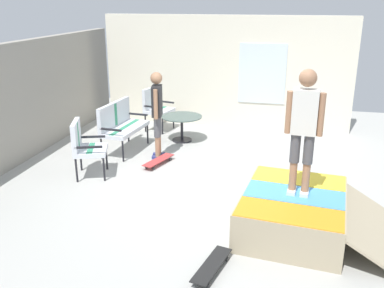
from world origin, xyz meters
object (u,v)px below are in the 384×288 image
(skate_ramp, at_px, (295,212))
(skateboard_spare, at_px, (212,265))
(person_skater, at_px, (304,124))
(patio_bench, at_px, (120,122))
(patio_chair_by_wall, at_px, (84,144))
(patio_table, at_px, (182,123))
(person_watching, at_px, (157,109))
(patio_chair_near_house, at_px, (155,105))
(skateboard_by_bench, at_px, (159,160))

(skate_ramp, xyz_separation_m, skateboard_spare, (-1.21, 0.93, -0.19))
(person_skater, bearing_deg, skateboard_spare, 142.58)
(person_skater, bearing_deg, patio_bench, 55.25)
(patio_bench, height_order, skateboard_spare, patio_bench)
(person_skater, bearing_deg, patio_chair_by_wall, 73.87)
(patio_table, distance_m, person_watching, 1.29)
(patio_bench, bearing_deg, patio_chair_near_house, -8.76)
(person_skater, distance_m, skateboard_spare, 2.12)
(patio_bench, height_order, person_skater, person_skater)
(patio_table, bearing_deg, person_watching, 169.86)
(patio_chair_near_house, xyz_separation_m, patio_table, (-0.69, -0.84, -0.21))
(patio_chair_near_house, bearing_deg, skateboard_spare, -155.81)
(patio_chair_by_wall, bearing_deg, skateboard_by_bench, -53.81)
(patio_table, bearing_deg, skate_ramp, -144.04)
(skateboard_by_bench, bearing_deg, skateboard_spare, -152.39)
(patio_bench, xyz_separation_m, skateboard_spare, (-3.72, -2.64, -0.53))
(patio_chair_by_wall, relative_size, skateboard_by_bench, 1.24)
(patio_table, bearing_deg, patio_chair_by_wall, 153.08)
(patio_chair_near_house, height_order, patio_table, patio_chair_near_house)
(patio_chair_near_house, distance_m, patio_chair_by_wall, 3.04)
(patio_chair_near_house, distance_m, patio_table, 1.11)
(person_skater, bearing_deg, skateboard_by_bench, 53.90)
(patio_table, bearing_deg, patio_bench, 129.90)
(skateboard_spare, bearing_deg, patio_chair_by_wall, 49.95)
(patio_chair_by_wall, bearing_deg, skate_ramp, -106.60)
(patio_chair_near_house, height_order, skateboard_by_bench, patio_chair_near_house)
(person_watching, bearing_deg, skateboard_by_bench, -162.12)
(person_watching, bearing_deg, skateboard_spare, -153.41)
(patio_chair_near_house, distance_m, skateboard_by_bench, 2.40)
(skate_ramp, distance_m, patio_table, 4.23)
(patio_table, xyz_separation_m, person_watching, (-1.12, 0.20, 0.60))
(patio_bench, distance_m, person_watching, 0.99)
(person_watching, distance_m, skateboard_by_bench, 1.01)
(patio_chair_near_house, height_order, person_watching, person_watching)
(skate_ramp, xyz_separation_m, person_watching, (2.30, 2.68, 0.73))
(skate_ramp, xyz_separation_m, skateboard_by_bench, (1.90, 2.56, -0.19))
(patio_chair_by_wall, distance_m, skateboard_spare, 3.61)
(person_watching, height_order, skateboard_by_bench, person_watching)
(patio_bench, distance_m, patio_chair_by_wall, 1.42)
(person_watching, bearing_deg, patio_chair_by_wall, 140.83)
(patio_chair_by_wall, bearing_deg, person_skater, -106.13)
(skate_ramp, distance_m, patio_chair_by_wall, 3.84)
(skate_ramp, bearing_deg, person_skater, -24.96)
(patio_chair_near_house, bearing_deg, patio_table, -129.64)
(patio_chair_by_wall, xyz_separation_m, person_skater, (-1.06, -3.68, 0.91))
(skate_ramp, relative_size, person_watching, 1.29)
(patio_bench, relative_size, patio_chair_near_house, 1.27)
(person_watching, bearing_deg, skate_ramp, -130.56)
(skate_ramp, xyz_separation_m, patio_bench, (2.51, 3.57, 0.34))
(skate_ramp, distance_m, patio_bench, 4.38)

